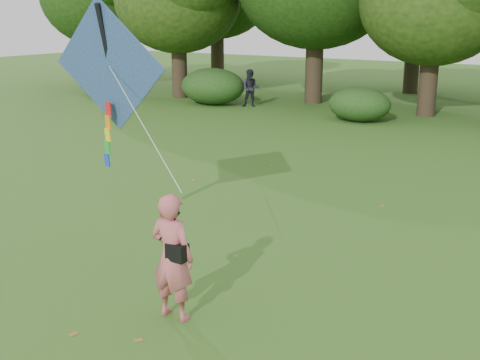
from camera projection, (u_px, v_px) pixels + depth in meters
The scene contains 7 objects.
ground at pixel (194, 304), 9.47m from camera, with size 100.00×100.00×0.00m, color #265114.
man_kite_flyer at pixel (172, 257), 8.81m from camera, with size 0.71×0.46×1.94m, color #C95E62.
bystander_left at pixel (251, 88), 29.08m from camera, with size 0.88×0.69×1.81m, color #21202B.
crossbody_bag at pixel (177, 251), 8.69m from camera, with size 0.43×0.20×0.74m.
flying_kite at pixel (109, 68), 11.32m from camera, with size 4.54×2.45×3.26m.
shrub_band at pixel (442, 106), 23.94m from camera, with size 39.15×3.22×1.88m.
fallen_leaves at pixel (337, 265), 10.94m from camera, with size 9.64×13.14×0.01m.
Camera 1 is at (5.21, -6.88, 4.43)m, focal length 45.00 mm.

